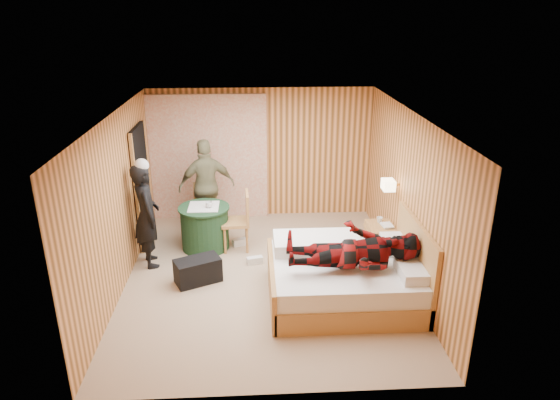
{
  "coord_description": "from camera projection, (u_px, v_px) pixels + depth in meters",
  "views": [
    {
      "loc": [
        -0.16,
        -6.72,
        3.86
      ],
      "look_at": [
        0.25,
        0.54,
        1.05
      ],
      "focal_mm": 32.0,
      "sensor_mm": 36.0,
      "label": 1
    }
  ],
  "objects": [
    {
      "name": "man_at_table",
      "position": [
        207.0,
        186.0,
        8.95
      ],
      "size": [
        1.08,
        0.66,
        1.72
      ],
      "primitive_type": "imported",
      "rotation": [
        0.0,
        0.0,
        3.39
      ],
      "color": "#73704D",
      "rests_on": "floor"
    },
    {
      "name": "bed",
      "position": [
        347.0,
        277.0,
        6.99
      ],
      "size": [
        2.11,
        1.66,
        1.14
      ],
      "color": "tan",
      "rests_on": "floor"
    },
    {
      "name": "chair_near",
      "position": [
        241.0,
        217.0,
        8.36
      ],
      "size": [
        0.47,
        0.47,
        1.01
      ],
      "rotation": [
        0.0,
        0.0,
        -1.54
      ],
      "color": "tan",
      "rests_on": "floor"
    },
    {
      "name": "sneaker_right",
      "position": [
        240.0,
        242.0,
        8.65
      ],
      "size": [
        0.3,
        0.21,
        0.12
      ],
      "primitive_type": "cube",
      "rotation": [
        0.0,
        0.0,
        0.42
      ],
      "color": "silver",
      "rests_on": "floor"
    },
    {
      "name": "nightstand",
      "position": [
        380.0,
        241.0,
        8.13
      ],
      "size": [
        0.44,
        0.6,
        0.58
      ],
      "color": "tan",
      "rests_on": "floor"
    },
    {
      "name": "book_lower",
      "position": [
        382.0,
        226.0,
        7.98
      ],
      "size": [
        0.2,
        0.24,
        0.02
      ],
      "primitive_type": "imported",
      "rotation": [
        0.0,
        0.0,
        0.14
      ],
      "color": "silver",
      "rests_on": "nightstand"
    },
    {
      "name": "doorway",
      "position": [
        142.0,
        186.0,
        8.48
      ],
      "size": [
        0.06,
        0.9,
        2.05
      ],
      "primitive_type": "cube",
      "color": "black",
      "rests_on": "floor"
    },
    {
      "name": "cup_nightstand",
      "position": [
        380.0,
        220.0,
        8.13
      ],
      "size": [
        0.1,
        0.1,
        0.09
      ],
      "primitive_type": "imported",
      "rotation": [
        0.0,
        0.0,
        0.05
      ],
      "color": "silver",
      "rests_on": "nightstand"
    },
    {
      "name": "floor",
      "position": [
        266.0,
        277.0,
        7.66
      ],
      "size": [
        4.2,
        5.0,
        0.01
      ],
      "primitive_type": "cube",
      "color": "tan",
      "rests_on": "ground"
    },
    {
      "name": "chair_far",
      "position": [
        207.0,
        204.0,
        9.03
      ],
      "size": [
        0.51,
        0.51,
        0.93
      ],
      "rotation": [
        0.0,
        0.0,
        0.23
      ],
      "color": "tan",
      "rests_on": "floor"
    },
    {
      "name": "wall_lamp",
      "position": [
        388.0,
        185.0,
        7.71
      ],
      "size": [
        0.26,
        0.24,
        0.16
      ],
      "color": "gold",
      "rests_on": "wall_right"
    },
    {
      "name": "ceiling",
      "position": [
        264.0,
        115.0,
        6.76
      ],
      "size": [
        4.2,
        5.0,
        0.01
      ],
      "primitive_type": "cube",
      "color": "white",
      "rests_on": "wall_back"
    },
    {
      "name": "curtain",
      "position": [
        209.0,
        158.0,
        9.44
      ],
      "size": [
        2.2,
        0.08,
        2.4
      ],
      "primitive_type": "cube",
      "color": "beige",
      "rests_on": "floor"
    },
    {
      "name": "wall_left",
      "position": [
        118.0,
        204.0,
        7.1
      ],
      "size": [
        0.02,
        5.0,
        2.5
      ],
      "primitive_type": "cube",
      "color": "#E79858",
      "rests_on": "floor"
    },
    {
      "name": "sneaker_left",
      "position": [
        255.0,
        260.0,
        8.03
      ],
      "size": [
        0.27,
        0.16,
        0.11
      ],
      "primitive_type": "cube",
      "rotation": [
        0.0,
        0.0,
        0.24
      ],
      "color": "silver",
      "rests_on": "floor"
    },
    {
      "name": "duffel_bag",
      "position": [
        198.0,
        271.0,
        7.46
      ],
      "size": [
        0.75,
        0.6,
        0.37
      ],
      "primitive_type": "cube",
      "rotation": [
        0.0,
        0.0,
        0.44
      ],
      "color": "black",
      "rests_on": "floor"
    },
    {
      "name": "wall_right",
      "position": [
        408.0,
        198.0,
        7.32
      ],
      "size": [
        0.02,
        5.0,
        2.5
      ],
      "primitive_type": "cube",
      "color": "#E79858",
      "rests_on": "floor"
    },
    {
      "name": "man_on_bed",
      "position": [
        355.0,
        241.0,
        6.53
      ],
      "size": [
        0.86,
        0.67,
        1.77
      ],
      "primitive_type": "imported",
      "rotation": [
        0.0,
        1.57,
        0.0
      ],
      "color": "#690A0A",
      "rests_on": "bed"
    },
    {
      "name": "woman_standing",
      "position": [
        147.0,
        215.0,
        7.76
      ],
      "size": [
        0.59,
        0.71,
        1.68
      ],
      "primitive_type": "imported",
      "rotation": [
        0.0,
        0.0,
        1.92
      ],
      "color": "black",
      "rests_on": "floor"
    },
    {
      "name": "cup_table",
      "position": [
        209.0,
        205.0,
        8.26
      ],
      "size": [
        0.14,
        0.14,
        0.1
      ],
      "primitive_type": "imported",
      "rotation": [
        0.0,
        0.0,
        -0.19
      ],
      "color": "silver",
      "rests_on": "round_table"
    },
    {
      "name": "wall_back",
      "position": [
        261.0,
        154.0,
        9.54
      ],
      "size": [
        4.2,
        0.02,
        2.5
      ],
      "primitive_type": "cube",
      "color": "#E79858",
      "rests_on": "floor"
    },
    {
      "name": "round_table",
      "position": [
        205.0,
        227.0,
        8.46
      ],
      "size": [
        0.86,
        0.86,
        0.76
      ],
      "color": "#1F4423",
      "rests_on": "floor"
    },
    {
      "name": "book_upper",
      "position": [
        382.0,
        225.0,
        7.97
      ],
      "size": [
        0.18,
        0.24,
        0.02
      ],
      "primitive_type": "imported",
      "rotation": [
        0.0,
        0.0,
        0.08
      ],
      "color": "silver",
      "rests_on": "nightstand"
    }
  ]
}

